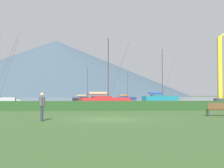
{
  "coord_description": "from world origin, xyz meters",
  "views": [
    {
      "loc": [
        -0.75,
        -19.74,
        1.51
      ],
      "look_at": [
        2.64,
        45.2,
        3.79
      ],
      "focal_mm": 50.56,
      "sensor_mm": 36.0,
      "label": 1
    }
  ],
  "objects_px": {
    "sailboat_slip_1": "(86,99)",
    "dock_crane": "(220,73)",
    "sailboat_slip_4": "(160,98)",
    "park_bench_near_path": "(218,109)",
    "sailboat_slip_7": "(105,101)",
    "sailboat_slip_5": "(126,98)",
    "person_standing_walker": "(42,104)"
  },
  "relations": [
    {
      "from": "person_standing_walker",
      "to": "dock_crane",
      "type": "relative_size",
      "value": 0.09
    },
    {
      "from": "park_bench_near_path",
      "to": "sailboat_slip_1",
      "type": "bearing_deg",
      "value": 102.35
    },
    {
      "from": "sailboat_slip_4",
      "to": "sailboat_slip_1",
      "type": "bearing_deg",
      "value": 169.19
    },
    {
      "from": "person_standing_walker",
      "to": "sailboat_slip_1",
      "type": "bearing_deg",
      "value": 86.45
    },
    {
      "from": "sailboat_slip_4",
      "to": "person_standing_walker",
      "type": "height_order",
      "value": "sailboat_slip_4"
    },
    {
      "from": "sailboat_slip_1",
      "to": "sailboat_slip_7",
      "type": "height_order",
      "value": "sailboat_slip_7"
    },
    {
      "from": "sailboat_slip_7",
      "to": "dock_crane",
      "type": "relative_size",
      "value": 0.56
    },
    {
      "from": "sailboat_slip_5",
      "to": "sailboat_slip_7",
      "type": "bearing_deg",
      "value": -101.39
    },
    {
      "from": "sailboat_slip_7",
      "to": "park_bench_near_path",
      "type": "distance_m",
      "value": 25.09
    },
    {
      "from": "sailboat_slip_5",
      "to": "dock_crane",
      "type": "relative_size",
      "value": 0.5
    },
    {
      "from": "sailboat_slip_5",
      "to": "sailboat_slip_7",
      "type": "height_order",
      "value": "sailboat_slip_7"
    },
    {
      "from": "sailboat_slip_7",
      "to": "person_standing_walker",
      "type": "xyz_separation_m",
      "value": [
        -4.46,
        -27.86,
        0.29
      ]
    },
    {
      "from": "person_standing_walker",
      "to": "park_bench_near_path",
      "type": "bearing_deg",
      "value": 15.48
    },
    {
      "from": "sailboat_slip_1",
      "to": "sailboat_slip_4",
      "type": "relative_size",
      "value": 0.62
    },
    {
      "from": "sailboat_slip_5",
      "to": "park_bench_near_path",
      "type": "distance_m",
      "value": 76.09
    },
    {
      "from": "park_bench_near_path",
      "to": "dock_crane",
      "type": "distance_m",
      "value": 46.71
    },
    {
      "from": "person_standing_walker",
      "to": "dock_crane",
      "type": "xyz_separation_m",
      "value": [
        29.45,
        46.8,
        5.13
      ]
    },
    {
      "from": "sailboat_slip_5",
      "to": "sailboat_slip_7",
      "type": "distance_m",
      "value": 52.76
    },
    {
      "from": "sailboat_slip_7",
      "to": "park_bench_near_path",
      "type": "height_order",
      "value": "sailboat_slip_7"
    },
    {
      "from": "sailboat_slip_1",
      "to": "sailboat_slip_7",
      "type": "relative_size",
      "value": 0.77
    },
    {
      "from": "sailboat_slip_1",
      "to": "person_standing_walker",
      "type": "xyz_separation_m",
      "value": [
        -0.82,
        -53.24,
        0.43
      ]
    },
    {
      "from": "person_standing_walker",
      "to": "sailboat_slip_5",
      "type": "bearing_deg",
      "value": 78.31
    },
    {
      "from": "sailboat_slip_4",
      "to": "sailboat_slip_5",
      "type": "xyz_separation_m",
      "value": [
        -5.48,
        25.41,
        -0.22
      ]
    },
    {
      "from": "sailboat_slip_1",
      "to": "dock_crane",
      "type": "distance_m",
      "value": 29.87
    },
    {
      "from": "sailboat_slip_4",
      "to": "park_bench_near_path",
      "type": "height_order",
      "value": "sailboat_slip_4"
    },
    {
      "from": "sailboat_slip_4",
      "to": "dock_crane",
      "type": "height_order",
      "value": "dock_crane"
    },
    {
      "from": "sailboat_slip_5",
      "to": "dock_crane",
      "type": "distance_m",
      "value": 37.58
    },
    {
      "from": "park_bench_near_path",
      "to": "sailboat_slip_5",
      "type": "bearing_deg",
      "value": 89.11
    },
    {
      "from": "sailboat_slip_7",
      "to": "sailboat_slip_4",
      "type": "bearing_deg",
      "value": 45.4
    },
    {
      "from": "sailboat_slip_7",
      "to": "person_standing_walker",
      "type": "bearing_deg",
      "value": -116.53
    },
    {
      "from": "dock_crane",
      "to": "person_standing_walker",
      "type": "bearing_deg",
      "value": -122.19
    },
    {
      "from": "sailboat_slip_1",
      "to": "sailboat_slip_5",
      "type": "bearing_deg",
      "value": 63.91
    }
  ]
}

